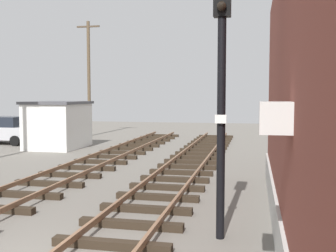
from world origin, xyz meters
The scene contains 4 objects.
signal_mast centered at (2.76, 2.39, 3.63)m, with size 0.36×0.40×5.83m.
control_hut centered at (-7.92, 15.84, 1.39)m, with size 3.00×3.80×2.76m.
parked_car_silver centered at (-12.26, 17.04, 0.90)m, with size 4.20×2.04×1.76m.
utility_pole_far centered at (-8.98, 23.04, 4.55)m, with size 1.80×0.24×8.71m.
Camera 1 is at (3.46, -6.28, 3.09)m, focal length 43.62 mm.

